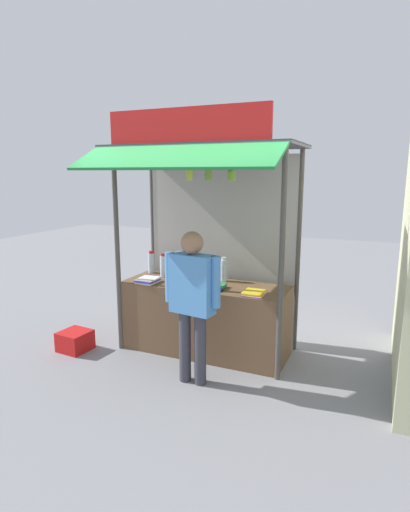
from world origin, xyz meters
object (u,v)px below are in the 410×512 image
object	(u,v)px
water_bottle_left	(163,266)
magazine_stack_far_left	(148,280)
water_bottle_back_left	(224,270)
vendor_person	(192,294)
banana_bunch_leftmost	(209,174)
banana_bunch_inner_right	(189,173)
plastic_crate	(75,341)
water_bottle_far_right	(151,263)
magazine_stack_mid_left	(217,287)
banana_bunch_inner_left	(232,175)
water_bottle_back_right	(199,268)
magazine_stack_right	(254,293)
water_bottle_front_right	(175,270)

from	to	relation	value
water_bottle_left	magazine_stack_far_left	world-z (taller)	water_bottle_left
water_bottle_back_left	water_bottle_left	xyz separation A→B (m)	(-0.80, -0.10, 0.00)
water_bottle_back_left	vendor_person	size ratio (longest dim) A/B	0.19
banana_bunch_leftmost	water_bottle_left	bearing A→B (deg)	146.95
water_bottle_back_left	water_bottle_left	bearing A→B (deg)	-172.69
banana_bunch_inner_right	plastic_crate	size ratio (longest dim) A/B	0.75
water_bottle_far_right	banana_bunch_inner_right	distance (m)	1.65
magazine_stack_mid_left	banana_bunch_inner_right	distance (m)	1.35
magazine_stack_mid_left	banana_bunch_inner_right	size ratio (longest dim) A/B	0.96
water_bottle_far_right	banana_bunch_inner_left	size ratio (longest dim) A/B	1.13
water_bottle_back_right	magazine_stack_mid_left	size ratio (longest dim) A/B	1.09
magazine_stack_right	water_bottle_front_right	bearing A→B (deg)	168.42
water_bottle_back_left	banana_bunch_inner_left	bearing A→B (deg)	-63.41
water_bottle_front_right	vendor_person	distance (m)	1.05
water_bottle_back_right	vendor_person	size ratio (longest dim) A/B	0.17
water_bottle_front_right	magazine_stack_mid_left	size ratio (longest dim) A/B	1.08
water_bottle_far_right	plastic_crate	bearing A→B (deg)	-124.57
water_bottle_back_right	water_bottle_left	distance (m)	0.47
water_bottle_front_right	magazine_stack_far_left	distance (m)	0.37
water_bottle_far_right	vendor_person	size ratio (longest dim) A/B	0.19
water_bottle_far_right	banana_bunch_leftmost	bearing A→B (deg)	-31.31
magazine_stack_right	vendor_person	size ratio (longest dim) A/B	0.18
water_bottle_back_right	banana_bunch_inner_left	size ratio (longest dim) A/B	1.02
water_bottle_far_right	magazine_stack_far_left	bearing A→B (deg)	-63.41
water_bottle_back_right	banana_bunch_leftmost	size ratio (longest dim) A/B	1.04
water_bottle_front_right	plastic_crate	xyz separation A→B (m)	(-1.07, -0.69, -0.87)
water_bottle_back_right	water_bottle_left	size ratio (longest dim) A/B	0.89
magazine_stack_mid_left	plastic_crate	xyz separation A→B (m)	(-1.73, -0.51, -0.77)
banana_bunch_leftmost	water_bottle_back_right	bearing A→B (deg)	121.78
magazine_stack_right	vendor_person	xyz separation A→B (m)	(-0.48, -0.60, 0.09)
magazine_stack_mid_left	banana_bunch_inner_left	world-z (taller)	banana_bunch_inner_left
banana_bunch_inner_left	banana_bunch_inner_right	distance (m)	0.48
banana_bunch_leftmost	vendor_person	xyz separation A→B (m)	(-0.04, -0.33, -1.21)
magazine_stack_mid_left	plastic_crate	size ratio (longest dim) A/B	0.72
magazine_stack_mid_left	banana_bunch_inner_right	bearing A→B (deg)	-121.99
water_bottle_back_left	water_bottle_far_right	world-z (taller)	water_bottle_back_left
water_bottle_back_right	plastic_crate	xyz separation A→B (m)	(-1.33, -0.87, -0.87)
magazine_stack_far_left	banana_bunch_inner_right	size ratio (longest dim) A/B	1.14
water_bottle_back_left	water_bottle_front_right	bearing A→B (deg)	-163.29
water_bottle_left	vendor_person	distance (m)	1.24
banana_bunch_leftmost	vendor_person	world-z (taller)	banana_bunch_leftmost
water_bottle_far_right	banana_bunch_inner_left	xyz separation A→B (m)	(1.40, -0.70, 1.17)
water_bottle_front_right	magazine_stack_far_left	size ratio (longest dim) A/B	0.91
magazine_stack_far_left	banana_bunch_inner_right	world-z (taller)	banana_bunch_inner_right
magazine_stack_right	magazine_stack_far_left	bearing A→B (deg)	-178.37
water_bottle_far_right	magazine_stack_mid_left	bearing A→B (deg)	-18.56
banana_bunch_leftmost	water_bottle_far_right	bearing A→B (deg)	148.69
water_bottle_back_left	magazine_stack_far_left	size ratio (longest dim) A/B	1.02
magazine_stack_right	banana_bunch_inner_left	world-z (taller)	banana_bunch_inner_left
water_bottle_far_right	magazine_stack_right	distance (m)	1.65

